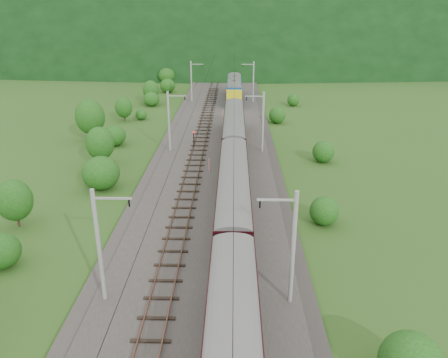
{
  "coord_description": "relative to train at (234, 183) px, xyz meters",
  "views": [
    {
      "loc": [
        2.37,
        -24.07,
        18.7
      ],
      "look_at": [
        1.45,
        16.02,
        2.6
      ],
      "focal_mm": 35.0,
      "sensor_mm": 36.0,
      "label": 1
    }
  ],
  "objects": [
    {
      "name": "track_left",
      "position": [
        -4.8,
        -2.88,
        -3.09
      ],
      "size": [
        2.4,
        220.0,
        0.27
      ],
      "color": "brown",
      "rests_on": "railbed"
    },
    {
      "name": "railbed",
      "position": [
        -2.4,
        -2.88,
        -3.31
      ],
      "size": [
        14.0,
        220.0,
        0.3
      ],
      "primitive_type": "cube",
      "color": "#38332D",
      "rests_on": "ground"
    },
    {
      "name": "train",
      "position": [
        0.0,
        0.0,
        0.0
      ],
      "size": [
        2.91,
        116.55,
        5.06
      ],
      "color": "black",
      "rests_on": "ground"
    },
    {
      "name": "mountain_main",
      "position": [
        -2.4,
        247.12,
        -3.46
      ],
      "size": [
        504.0,
        360.0,
        244.0
      ],
      "primitive_type": "ellipsoid",
      "color": "black",
      "rests_on": "ground"
    },
    {
      "name": "vegetation_left",
      "position": [
        -17.39,
        -0.49,
        -1.03
      ],
      "size": [
        11.02,
        144.32,
        6.26
      ],
      "color": "#194713",
      "rests_on": "ground"
    },
    {
      "name": "catenary_left",
      "position": [
        -8.52,
        19.12,
        1.04
      ],
      "size": [
        2.54,
        192.28,
        8.0
      ],
      "color": "gray",
      "rests_on": "railbed"
    },
    {
      "name": "vegetation_right",
      "position": [
        9.37,
        -9.61,
        -2.14
      ],
      "size": [
        7.57,
        106.6,
        2.95
      ],
      "color": "#194713",
      "rests_on": "ground"
    },
    {
      "name": "catenary_right",
      "position": [
        3.72,
        19.12,
        1.04
      ],
      "size": [
        2.54,
        192.28,
        8.0
      ],
      "color": "gray",
      "rests_on": "railbed"
    },
    {
      "name": "hazard_post_far",
      "position": [
        -1.95,
        37.42,
        -2.42
      ],
      "size": [
        0.16,
        0.16,
        1.47
      ],
      "primitive_type": "cylinder",
      "color": "red",
      "rests_on": "railbed"
    },
    {
      "name": "signal",
      "position": [
        -5.53,
        20.74,
        -1.86
      ],
      "size": [
        0.24,
        0.24,
        2.2
      ],
      "color": "black",
      "rests_on": "railbed"
    },
    {
      "name": "ground",
      "position": [
        -2.4,
        -12.88,
        -3.46
      ],
      "size": [
        600.0,
        600.0,
        0.0
      ],
      "primitive_type": "plane",
      "color": "#254A17",
      "rests_on": "ground"
    },
    {
      "name": "mountain_ridge",
      "position": [
        -122.4,
        287.12,
        -3.46
      ],
      "size": [
        336.0,
        280.0,
        132.0
      ],
      "primitive_type": "ellipsoid",
      "color": "black",
      "rests_on": "ground"
    },
    {
      "name": "overhead_wires",
      "position": [
        -2.4,
        -2.88,
        3.64
      ],
      "size": [
        4.83,
        198.0,
        0.03
      ],
      "color": "black",
      "rests_on": "ground"
    },
    {
      "name": "hazard_post_near",
      "position": [
        -2.88,
        11.37,
        -2.39
      ],
      "size": [
        0.16,
        0.16,
        1.54
      ],
      "primitive_type": "cylinder",
      "color": "red",
      "rests_on": "railbed"
    },
    {
      "name": "track_right",
      "position": [
        0.0,
        -2.88,
        -3.09
      ],
      "size": [
        2.4,
        220.0,
        0.27
      ],
      "color": "brown",
      "rests_on": "railbed"
    }
  ]
}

